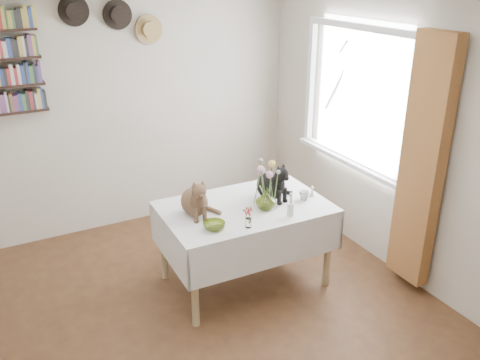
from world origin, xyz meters
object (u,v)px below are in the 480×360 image
tabby_cat (194,195)px  flower_vase (266,200)px  black_cat (270,180)px  dining_table (245,225)px

tabby_cat → flower_vase: (0.56, -0.19, -0.09)m
flower_vase → black_cat: bearing=50.7°
tabby_cat → black_cat: size_ratio=0.99×
black_cat → flower_vase: black_cat is taller
tabby_cat → flower_vase: size_ratio=2.00×
dining_table → tabby_cat: tabby_cat is taller
tabby_cat → flower_vase: tabby_cat is taller
dining_table → flower_vase: (0.13, -0.13, 0.27)m
dining_table → black_cat: bearing=8.3°
tabby_cat → black_cat: black_cat is taller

